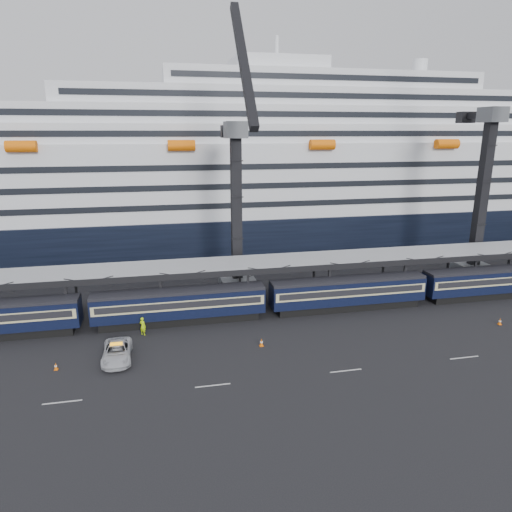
% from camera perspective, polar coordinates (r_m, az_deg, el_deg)
% --- Properties ---
extents(ground, '(260.00, 260.00, 0.00)m').
position_cam_1_polar(ground, '(52.63, 23.80, -9.34)').
color(ground, black).
rests_on(ground, ground).
extents(train, '(133.05, 3.00, 4.05)m').
position_cam_1_polar(train, '(57.43, 14.51, -4.09)').
color(train, black).
rests_on(train, ground).
extents(canopy, '(130.00, 6.25, 5.53)m').
position_cam_1_polar(canopy, '(62.05, 16.94, 0.11)').
color(canopy, '#989BA0').
rests_on(canopy, ground).
extents(cruise_ship, '(214.09, 28.84, 34.00)m').
position_cam_1_polar(cruise_ship, '(89.39, 6.80, 9.75)').
color(cruise_ship, black).
rests_on(cruise_ship, ground).
extents(crane_dark_near, '(4.50, 17.75, 35.08)m').
position_cam_1_polar(crane_dark_near, '(58.39, -2.41, 6.55)').
color(crane_dark_near, '#4D5055').
rests_on(crane_dark_near, ground).
extents(crane_dark_mid, '(4.50, 18.24, 39.64)m').
position_cam_1_polar(crane_dark_mid, '(71.85, 26.72, 7.74)').
color(crane_dark_mid, '#4D5055').
rests_on(crane_dark_mid, ground).
extents(pickup_truck, '(2.68, 5.66, 1.56)m').
position_cam_1_polar(pickup_truck, '(45.61, -16.97, -11.42)').
color(pickup_truck, '#BBBDC3').
rests_on(pickup_truck, ground).
extents(worker, '(0.87, 0.82, 1.99)m').
position_cam_1_polar(worker, '(49.98, -13.98, -8.50)').
color(worker, '#BDF20C').
rests_on(worker, ground).
extents(traffic_cone_a, '(0.34, 0.34, 0.68)m').
position_cam_1_polar(traffic_cone_a, '(45.96, -23.74, -12.50)').
color(traffic_cone_a, '#FF6A08').
rests_on(traffic_cone_a, ground).
extents(traffic_cone_b, '(0.43, 0.43, 0.86)m').
position_cam_1_polar(traffic_cone_b, '(46.70, -16.36, -11.20)').
color(traffic_cone_b, '#FF6A08').
rests_on(traffic_cone_b, ground).
extents(traffic_cone_c, '(0.41, 0.41, 0.81)m').
position_cam_1_polar(traffic_cone_c, '(46.42, 0.69, -10.74)').
color(traffic_cone_c, '#FF6A08').
rests_on(traffic_cone_c, ground).
extents(traffic_cone_d, '(0.38, 0.38, 0.75)m').
position_cam_1_polar(traffic_cone_d, '(58.01, 28.19, -7.22)').
color(traffic_cone_d, '#FF6A08').
rests_on(traffic_cone_d, ground).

